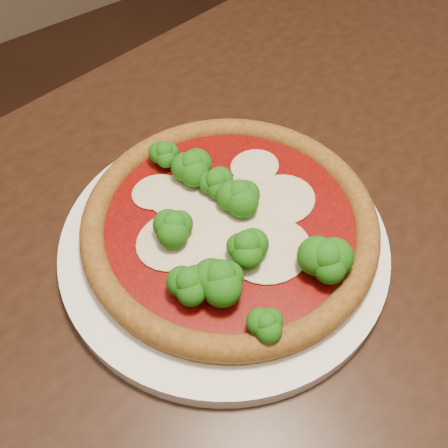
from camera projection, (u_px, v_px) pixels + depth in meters
dining_table at (289, 315)px, 0.58m from camera, size 1.42×1.04×0.75m
plate at (224, 242)px, 0.52m from camera, size 0.34×0.34×0.02m
pizza at (229, 223)px, 0.51m from camera, size 0.31×0.31×0.06m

